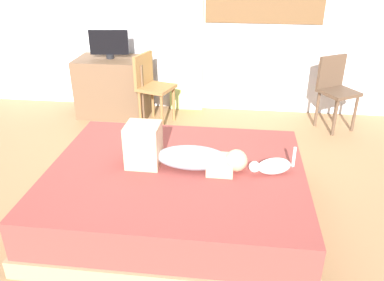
{
  "coord_description": "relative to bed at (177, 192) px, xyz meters",
  "views": [
    {
      "loc": [
        0.56,
        -2.66,
        1.97
      ],
      "look_at": [
        0.22,
        0.11,
        0.59
      ],
      "focal_mm": 36.32,
      "sensor_mm": 36.0,
      "label": 1
    }
  ],
  "objects": [
    {
      "name": "cat",
      "position": [
        0.73,
        0.01,
        0.29
      ],
      "size": [
        0.35,
        0.18,
        0.21
      ],
      "color": "silver",
      "rests_on": "bed"
    },
    {
      "name": "ground_plane",
      "position": [
        -0.12,
        0.09,
        -0.22
      ],
      "size": [
        16.0,
        16.0,
        0.0
      ],
      "primitive_type": "plane",
      "color": "olive"
    },
    {
      "name": "curtain_left",
      "position": [
        -0.24,
        2.35,
        1.01
      ],
      "size": [
        0.44,
        0.06,
        2.45
      ],
      "primitive_type": "cube",
      "color": "#ADCC75",
      "rests_on": "ground"
    },
    {
      "name": "chair_by_desk",
      "position": [
        -0.6,
        1.85,
        0.29
      ],
      "size": [
        0.48,
        0.48,
        0.86
      ],
      "color": "brown",
      "rests_on": "ground"
    },
    {
      "name": "cup",
      "position": [
        -0.78,
        2.24,
        0.57
      ],
      "size": [
        0.07,
        0.07,
        0.09
      ],
      "primitive_type": "cylinder",
      "color": "white",
      "rests_on": "desk"
    },
    {
      "name": "bed",
      "position": [
        0.0,
        0.0,
        0.0
      ],
      "size": [
        2.04,
        1.66,
        0.44
      ],
      "color": "#997A56",
      "rests_on": "ground"
    },
    {
      "name": "desk",
      "position": [
        -1.14,
        2.07,
        0.15
      ],
      "size": [
        0.9,
        0.56,
        0.74
      ],
      "color": "brown",
      "rests_on": "ground"
    },
    {
      "name": "tv_monitor",
      "position": [
        -1.16,
        2.07,
        0.71
      ],
      "size": [
        0.48,
        0.1,
        0.35
      ],
      "color": "black",
      "rests_on": "desk"
    },
    {
      "name": "person_lying",
      "position": [
        0.02,
        0.04,
        0.34
      ],
      "size": [
        0.94,
        0.28,
        0.34
      ],
      "color": "#8C939E",
      "rests_on": "bed"
    },
    {
      "name": "chair_spare",
      "position": [
        1.59,
        1.99,
        0.29
      ],
      "size": [
        0.52,
        0.52,
        0.86
      ],
      "color": "#4C3828",
      "rests_on": "ground"
    }
  ]
}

